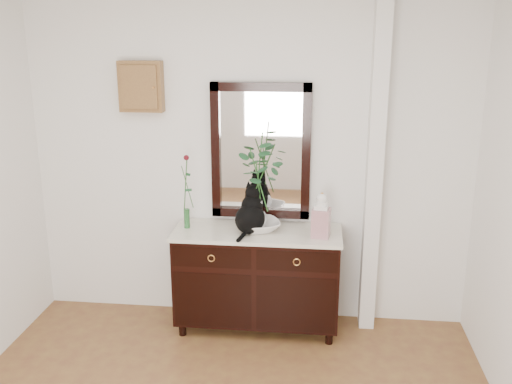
# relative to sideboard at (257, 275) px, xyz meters

# --- Properties ---
(wall_back) EXTENTS (3.60, 0.04, 2.70)m
(wall_back) POSITION_rel_sideboard_xyz_m (-0.10, 0.25, 0.88)
(wall_back) COLOR white
(wall_back) RESTS_ON ground
(pilaster) EXTENTS (0.12, 0.20, 2.70)m
(pilaster) POSITION_rel_sideboard_xyz_m (0.90, 0.17, 0.88)
(pilaster) COLOR white
(pilaster) RESTS_ON ground
(sideboard) EXTENTS (1.33, 0.52, 0.82)m
(sideboard) POSITION_rel_sideboard_xyz_m (0.00, 0.00, 0.00)
(sideboard) COLOR black
(sideboard) RESTS_ON ground
(wall_mirror) EXTENTS (0.80, 0.06, 1.10)m
(wall_mirror) POSITION_rel_sideboard_xyz_m (-0.00, 0.24, 0.97)
(wall_mirror) COLOR black
(wall_mirror) RESTS_ON wall_back
(key_cabinet) EXTENTS (0.35, 0.10, 0.40)m
(key_cabinet) POSITION_rel_sideboard_xyz_m (-0.95, 0.21, 1.48)
(key_cabinet) COLOR brown
(key_cabinet) RESTS_ON wall_back
(cat) EXTENTS (0.32, 0.37, 0.37)m
(cat) POSITION_rel_sideboard_xyz_m (-0.05, -0.03, 0.56)
(cat) COLOR black
(cat) RESTS_ON sideboard
(lotus_bowl) EXTENTS (0.43, 0.43, 0.08)m
(lotus_bowl) POSITION_rel_sideboard_xyz_m (0.01, 0.01, 0.42)
(lotus_bowl) COLOR silver
(lotus_bowl) RESTS_ON sideboard
(vase_branches) EXTENTS (0.40, 0.40, 0.78)m
(vase_branches) POSITION_rel_sideboard_xyz_m (0.01, 0.01, 0.79)
(vase_branches) COLOR silver
(vase_branches) RESTS_ON lotus_bowl
(bud_vase_rose) EXTENTS (0.08, 0.08, 0.61)m
(bud_vase_rose) POSITION_rel_sideboard_xyz_m (-0.57, 0.01, 0.68)
(bud_vase_rose) COLOR #296530
(bud_vase_rose) RESTS_ON sideboard
(ginger_jar) EXTENTS (0.15, 0.15, 0.36)m
(ginger_jar) POSITION_rel_sideboard_xyz_m (0.50, -0.07, 0.55)
(ginger_jar) COLOR silver
(ginger_jar) RESTS_ON sideboard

